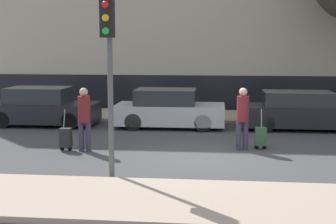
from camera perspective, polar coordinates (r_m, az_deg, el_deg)
The scene contains 12 objects.
ground_plane at distance 12.52m, azimuth 4.29°, elevation -5.55°, with size 80.00×80.00×0.00m, color #424244.
sidewalk_near at distance 8.90m, azimuth 3.54°, elevation -10.86°, with size 28.00×2.50×0.12m.
sidewalk_far at distance 19.38m, azimuth 4.92°, elevation -0.50°, with size 28.00×3.00×0.12m.
parked_car_0 at distance 17.99m, azimuth -15.10°, elevation 0.51°, with size 4.01×1.72×1.41m.
parked_car_1 at distance 16.92m, azimuth 0.11°, elevation 0.30°, with size 3.91×1.73×1.39m.
parked_car_2 at distance 17.19m, azimuth 15.87°, elevation 0.06°, with size 4.31×1.71×1.34m.
pedestrian_left at distance 13.22m, azimuth -10.18°, elevation -0.39°, with size 0.35×0.34×1.79m.
trolley_left at distance 13.49m, azimuth -12.37°, elevation -3.07°, with size 0.34×0.29×1.19m.
pedestrian_right at distance 13.36m, azimuth 9.09°, elevation -0.33°, with size 0.34×0.34×1.78m.
trolley_right at distance 13.64m, azimuth 11.23°, elevation -2.94°, with size 0.34×0.29×1.17m.
traffic_light at distance 10.07m, azimuth -7.25°, elevation 7.11°, with size 0.28×0.47×3.92m.
parked_bicycle at distance 19.60m, azimuth -2.24°, elevation 0.90°, with size 1.77×0.06×0.96m.
Camera 1 is at (0.34, -12.16, 2.95)m, focal length 50.00 mm.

